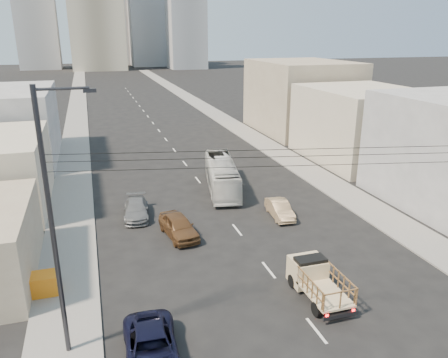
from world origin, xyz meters
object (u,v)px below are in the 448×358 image
sedan_tan (280,209)px  sedan_brown (178,226)px  flatbed_pickup (317,278)px  navy_pickup (152,349)px  city_bus (222,175)px  sedan_grey (136,209)px  streetlamp_left (54,222)px  crate_stack (41,284)px

sedan_tan → sedan_brown: bearing=-167.5°
flatbed_pickup → navy_pickup: flatbed_pickup is taller
city_bus → sedan_grey: bearing=-142.4°
streetlamp_left → crate_stack: (-1.61, 5.22, -5.75)m
navy_pickup → sedan_tan: (11.95, 13.11, -0.06)m
flatbed_pickup → city_bus: size_ratio=0.44×
sedan_tan → crate_stack: bearing=-155.1°
navy_pickup → sedan_grey: bearing=88.9°
city_bus → flatbed_pickup: bearing=-79.3°
sedan_brown → crate_stack: sedan_brown is taller
sedan_tan → crate_stack: (-16.99, -6.10, 0.05)m
city_bus → sedan_tan: size_ratio=2.58×
sedan_tan → crate_stack: 18.05m
flatbed_pickup → navy_pickup: 9.70m
sedan_grey → crate_stack: (-6.20, -9.37, 0.03)m
sedan_grey → flatbed_pickup: bearing=-52.9°
navy_pickup → crate_stack: (-5.04, 7.00, -0.01)m
navy_pickup → sedan_grey: navy_pickup is taller
navy_pickup → sedan_tan: size_ratio=1.30×
sedan_brown → sedan_tan: bearing=-1.4°
navy_pickup → city_bus: (9.44, 20.52, 0.70)m
city_bus → sedan_grey: (-8.28, -4.15, -0.75)m
sedan_brown → streetlamp_left: (-7.08, -10.25, 5.66)m
sedan_brown → flatbed_pickup: bearing=-67.9°
streetlamp_left → navy_pickup: bearing=-27.4°
city_bus → navy_pickup: bearing=-103.8°
navy_pickup → crate_stack: bearing=128.7°
city_bus → sedan_brown: (-5.79, -8.49, -0.62)m
city_bus → sedan_grey: 9.29m
city_bus → sedan_brown: 10.29m
city_bus → crate_stack: (-14.48, -13.52, -0.71)m
flatbed_pickup → sedan_grey: 16.17m
sedan_grey → sedan_brown: bearing=-53.7°
sedan_brown → sedan_tan: 8.37m
sedan_tan → streetlamp_left: bearing=-138.5°
crate_stack → navy_pickup: bearing=-54.3°
city_bus → streetlamp_left: bearing=-113.6°
crate_stack → sedan_tan: bearing=19.8°
crate_stack → city_bus: bearing=43.0°
navy_pickup → sedan_brown: size_ratio=1.11×
streetlamp_left → sedan_tan: bearing=36.4°
sedan_grey → crate_stack: size_ratio=2.51×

